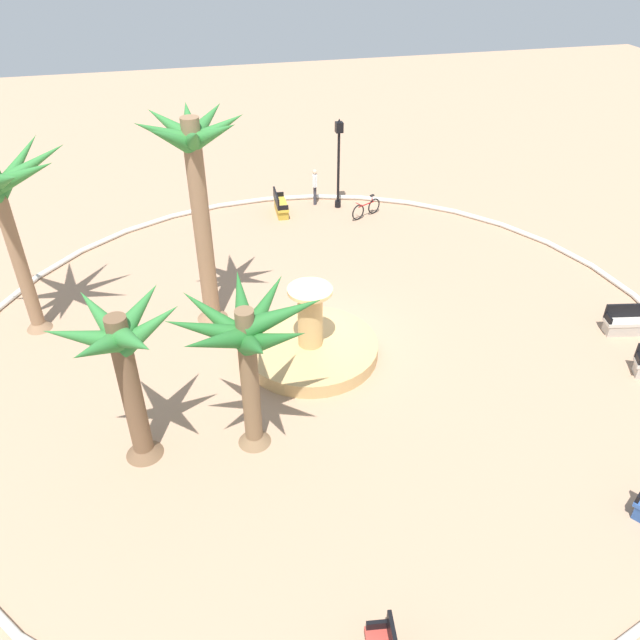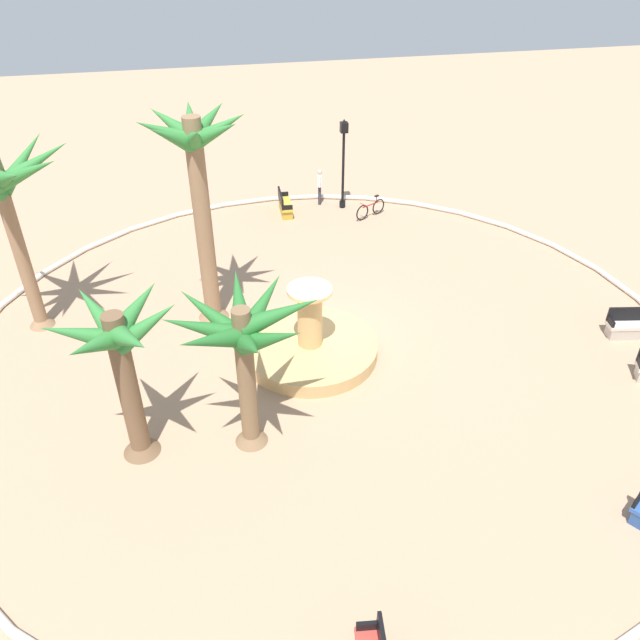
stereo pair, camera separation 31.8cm
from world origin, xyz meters
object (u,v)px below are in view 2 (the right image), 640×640
lamppost (343,157)px  bicycle_red_frame (371,209)px  palm_tree_mid_plaza (0,189)px  bench_west (285,206)px  palm_tree_far_side (243,339)px  person_cyclist_helmet (320,185)px  fountain (310,346)px  bench_north (631,327)px  palm_tree_near_fountain (121,355)px  palm_tree_by_curb (198,176)px

lamppost → bicycle_red_frame: 2.58m
palm_tree_mid_plaza → bench_west: 12.72m
palm_tree_mid_plaza → palm_tree_far_side: (-6.24, 6.82, -1.56)m
palm_tree_far_side → person_cyclist_helmet: size_ratio=2.66×
fountain → bench_north: bearing=173.1°
bench_west → bicycle_red_frame: bench_west is taller
fountain → bench_west: 10.62m
lamppost → bicycle_red_frame: size_ratio=2.64×
palm_tree_near_fountain → person_cyclist_helmet: (-7.90, -14.38, -2.24)m
palm_tree_mid_plaza → bench_north: 20.13m
bench_west → lamppost: 3.40m
fountain → palm_tree_near_fountain: 6.65m
lamppost → bicycle_red_frame: bearing=126.9°
palm_tree_by_curb → lamppost: bearing=-129.8°
fountain → palm_tree_mid_plaza: palm_tree_mid_plaza is taller
fountain → bicycle_red_frame: (-4.68, -9.36, 0.05)m
palm_tree_by_curb → bicycle_red_frame: (-7.51, -6.55, -4.70)m
bench_west → palm_tree_by_curb: bearing=63.8°
palm_tree_far_side → bicycle_red_frame: (-6.98, -12.69, -2.96)m
bicycle_red_frame → lamppost: bearing=-53.1°
bicycle_red_frame → bench_west: bearing=-18.1°
lamppost → person_cyclist_helmet: size_ratio=2.43×
palm_tree_by_curb → palm_tree_far_side: palm_tree_by_curb is taller
bench_north → lamppost: (6.77, -11.92, 2.05)m
palm_tree_by_curb → bench_north: (-13.30, 4.08, -4.74)m
palm_tree_far_side → lamppost: (-6.00, -13.99, -0.95)m
palm_tree_by_curb → bicycle_red_frame: size_ratio=4.60×
palm_tree_far_side → bench_west: (-3.29, -13.90, -3.00)m
fountain → bench_north: size_ratio=2.55×
palm_tree_mid_plaza → bench_north: palm_tree_mid_plaza is taller
palm_tree_mid_plaza → bicycle_red_frame: bearing=-156.0°
bicycle_red_frame → person_cyclist_helmet: person_cyclist_helmet is taller
bench_north → person_cyclist_helmet: (7.72, -12.52, 0.60)m
fountain → person_cyclist_helmet: fountain is taller
palm_tree_mid_plaza → palm_tree_far_side: size_ratio=1.39×
bench_west → person_cyclist_helmet: person_cyclist_helmet is taller
lamppost → palm_tree_mid_plaza: bearing=30.3°
bench_west → lamppost: size_ratio=0.40×
person_cyclist_helmet → fountain: bearing=76.2°
palm_tree_by_curb → palm_tree_far_side: (-0.53, 6.15, -1.74)m
fountain → palm_tree_far_side: bearing=55.5°
palm_tree_near_fountain → bicycle_red_frame: size_ratio=2.95×
palm_tree_far_side → person_cyclist_helmet: bearing=-109.1°
palm_tree_near_fountain → bicycle_red_frame: bearing=-128.2°
person_cyclist_helmet → palm_tree_far_side: bearing=70.9°
palm_tree_far_side → bicycle_red_frame: 14.79m
palm_tree_near_fountain → palm_tree_mid_plaza: bearing=-62.8°
palm_tree_by_curb → bench_west: bearing=-116.2°
palm_tree_by_curb → lamppost: size_ratio=1.74×
bench_west → fountain: bearing=84.6°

